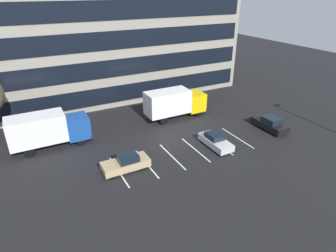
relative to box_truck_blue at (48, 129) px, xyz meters
name	(u,v)px	position (x,y,z in m)	size (l,w,h in m)	color
ground_plane	(170,141)	(11.81, -4.82, -2.11)	(120.00, 120.00, 0.00)	black
office_building	(113,47)	(11.81, 13.13, 5.09)	(37.60, 11.63, 14.40)	gray
lot_markings	(184,153)	(11.81, -7.80, -2.11)	(14.14, 5.40, 0.01)	silver
box_truck_blue	(48,129)	(0.00, 0.00, 0.00)	(8.09, 2.68, 3.75)	#194799
box_truck_yellow	(175,102)	(15.29, 0.45, -0.01)	(8.06, 2.67, 3.74)	yellow
sedan_black	(270,124)	(23.59, -7.89, -1.35)	(1.89, 4.50, 1.61)	black
sedan_silver	(215,141)	(15.42, -8.19, -1.41)	(1.75, 4.18, 1.50)	silver
sedan_tan	(126,163)	(5.56, -7.79, -1.37)	(4.38, 1.83, 1.57)	tan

